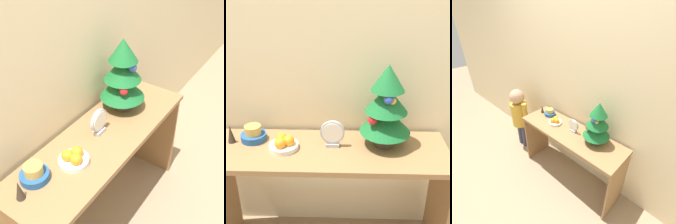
# 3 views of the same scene
# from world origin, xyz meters

# --- Properties ---
(back_wall) EXTENTS (7.00, 0.05, 2.50)m
(back_wall) POSITION_xyz_m (0.00, 0.45, 1.25)
(back_wall) COLOR beige
(back_wall) RESTS_ON ground_plane
(console_table) EXTENTS (1.26, 0.40, 0.71)m
(console_table) POSITION_xyz_m (0.00, 0.20, 0.55)
(console_table) COLOR olive
(console_table) RESTS_ON ground_plane
(mini_tree) EXTENTS (0.27, 0.27, 0.45)m
(mini_tree) POSITION_xyz_m (0.29, 0.26, 0.93)
(mini_tree) COLOR #4C3828
(mini_tree) RESTS_ON console_table
(fruit_bowl) EXTENTS (0.15, 0.15, 0.08)m
(fruit_bowl) POSITION_xyz_m (-0.24, 0.20, 0.74)
(fruit_bowl) COLOR silver
(fruit_bowl) RESTS_ON console_table
(singing_bowl) EXTENTS (0.14, 0.14, 0.09)m
(singing_bowl) POSITION_xyz_m (-0.42, 0.28, 0.74)
(singing_bowl) COLOR #235189
(singing_bowl) RESTS_ON console_table
(desk_clock) EXTENTS (0.13, 0.04, 0.15)m
(desk_clock) POSITION_xyz_m (0.02, 0.23, 0.78)
(desk_clock) COLOR #B2B2B7
(desk_clock) RESTS_ON console_table
(figurine) EXTENTS (0.04, 0.04, 0.10)m
(figurine) POSITION_xyz_m (-0.53, 0.26, 0.76)
(figurine) COLOR #382D23
(figurine) RESTS_ON console_table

